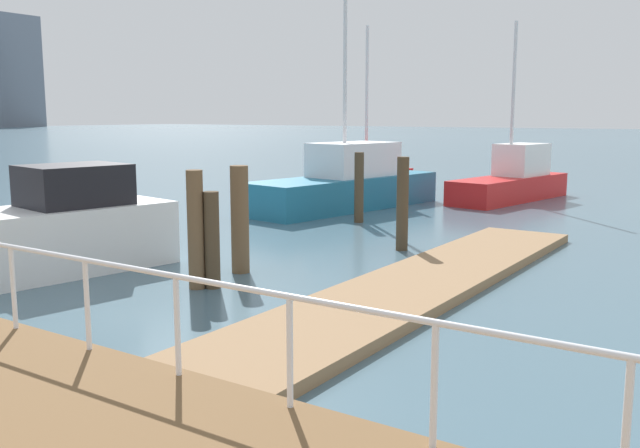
{
  "coord_description": "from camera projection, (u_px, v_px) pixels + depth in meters",
  "views": [
    {
      "loc": [
        -8.05,
        6.19,
        3.08
      ],
      "look_at": [
        -0.28,
        11.38,
        1.6
      ],
      "focal_mm": 38.97,
      "sensor_mm": 36.0,
      "label": 1
    }
  ],
  "objects": [
    {
      "name": "dock_piling_1",
      "position": [
        240.0,
        220.0,
        13.48
      ],
      "size": [
        0.35,
        0.35,
        2.1
      ],
      "primitive_type": "cylinder",
      "color": "brown",
      "rests_on": "ground_plane"
    },
    {
      "name": "dock_piling_0",
      "position": [
        212.0,
        240.0,
        12.29
      ],
      "size": [
        0.27,
        0.27,
        1.73
      ],
      "primitive_type": "cylinder",
      "color": "#473826",
      "rests_on": "ground_plane"
    },
    {
      "name": "dock_piling_5",
      "position": [
        196.0,
        230.0,
        12.23
      ],
      "size": [
        0.29,
        0.29,
        2.12
      ],
      "primitive_type": "cylinder",
      "color": "brown",
      "rests_on": "ground_plane"
    },
    {
      "name": "moored_boat_1",
      "position": [
        59.0,
        230.0,
        13.6
      ],
      "size": [
        4.71,
        2.64,
        2.1
      ],
      "color": "white",
      "rests_on": "ground_plane"
    },
    {
      "name": "skyline_tower_7",
      "position": [
        10.0,
        71.0,
        170.06
      ],
      "size": [
        13.16,
        8.95,
        26.9
      ],
      "primitive_type": "cube",
      "rotation": [
        0.0,
        0.0,
        0.02
      ],
      "color": "slate",
      "rests_on": "ground_plane"
    },
    {
      "name": "dock_piling_3",
      "position": [
        402.0,
        204.0,
        15.7
      ],
      "size": [
        0.27,
        0.27,
        2.13
      ],
      "primitive_type": "cylinder",
      "color": "#473826",
      "rests_on": "ground_plane"
    },
    {
      "name": "moored_boat_2",
      "position": [
        347.0,
        184.0,
        22.87
      ],
      "size": [
        7.69,
        3.35,
        7.19
      ],
      "color": "#1E6B8C",
      "rests_on": "ground_plane"
    },
    {
      "name": "boardwalk_railing",
      "position": [
        358.0,
        335.0,
        5.9
      ],
      "size": [
        0.06,
        27.27,
        1.08
      ],
      "color": "white",
      "rests_on": "boardwalk"
    },
    {
      "name": "floating_dock",
      "position": [
        416.0,
        285.0,
        12.25
      ],
      "size": [
        12.63,
        2.0,
        0.18
      ],
      "primitive_type": "cube",
      "color": "#93704C",
      "rests_on": "ground_plane"
    },
    {
      "name": "dock_piling_4",
      "position": [
        359.0,
        188.0,
        19.82
      ],
      "size": [
        0.27,
        0.27,
        2.01
      ],
      "primitive_type": "cylinder",
      "color": "#473826",
      "rests_on": "ground_plane"
    },
    {
      "name": "moored_boat_0",
      "position": [
        368.0,
        172.0,
        28.08
      ],
      "size": [
        4.41,
        2.28,
        6.5
      ],
      "color": "red",
      "rests_on": "ground_plane"
    },
    {
      "name": "moored_boat_4",
      "position": [
        513.0,
        180.0,
        25.09
      ],
      "size": [
        6.19,
        2.6,
        6.28
      ],
      "color": "red",
      "rests_on": "ground_plane"
    }
  ]
}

